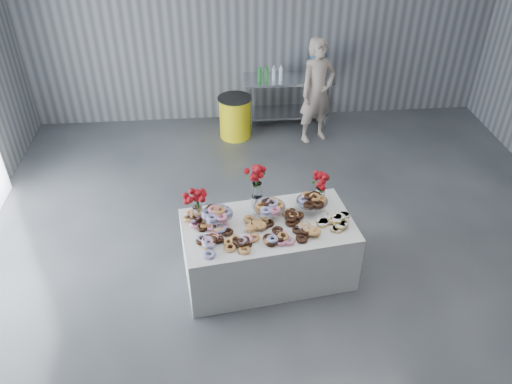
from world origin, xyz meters
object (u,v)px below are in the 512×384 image
(display_table, at_px, (268,250))
(water_jug, at_px, (318,62))
(person, at_px, (317,91))
(trash_barrel, at_px, (235,117))
(prep_table, at_px, (287,93))

(display_table, relative_size, water_jug, 3.43)
(water_jug, distance_m, person, 0.61)
(water_jug, height_order, person, person)
(person, bearing_deg, trash_barrel, 148.49)
(prep_table, bearing_deg, person, -53.11)
(person, distance_m, trash_barrel, 1.45)
(water_jug, bearing_deg, trash_barrel, -166.67)
(person, xyz_separation_m, trash_barrel, (-1.34, 0.20, -0.51))
(trash_barrel, bearing_deg, person, -8.40)
(prep_table, distance_m, person, 0.72)
(person, height_order, trash_barrel, person)
(water_jug, bearing_deg, person, -99.99)
(display_table, height_order, trash_barrel, display_table)
(water_jug, height_order, trash_barrel, water_jug)
(prep_table, bearing_deg, trash_barrel, -160.04)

